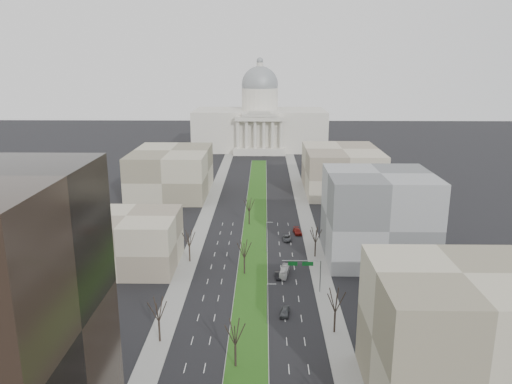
# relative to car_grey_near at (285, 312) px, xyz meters

# --- Properties ---
(ground) EXTENTS (600.00, 600.00, 0.00)m
(ground) POSITION_rel_car_grey_near_xyz_m (-7.52, 60.97, -0.79)
(ground) COLOR black
(ground) RESTS_ON ground
(median) EXTENTS (8.00, 222.03, 0.20)m
(median) POSITION_rel_car_grey_near_xyz_m (-7.52, 59.96, -0.69)
(median) COLOR #999993
(median) RESTS_ON ground
(sidewalk_left) EXTENTS (5.00, 330.00, 0.15)m
(sidewalk_left) POSITION_rel_car_grey_near_xyz_m (-25.02, 35.97, -0.71)
(sidewalk_left) COLOR gray
(sidewalk_left) RESTS_ON ground
(sidewalk_right) EXTENTS (5.00, 330.00, 0.15)m
(sidewalk_right) POSITION_rel_car_grey_near_xyz_m (9.98, 35.97, -0.71)
(sidewalk_right) COLOR gray
(sidewalk_right) RESTS_ON ground
(capitol) EXTENTS (80.00, 46.00, 55.00)m
(capitol) POSITION_rel_car_grey_near_xyz_m (-7.52, 210.56, 15.52)
(capitol) COLOR beige
(capitol) RESTS_ON ground
(building_beige_left) EXTENTS (26.00, 22.00, 14.00)m
(building_beige_left) POSITION_rel_car_grey_near_xyz_m (-40.52, 25.97, 6.21)
(building_beige_left) COLOR gray
(building_beige_left) RESTS_ON ground
(building_tan_right) EXTENTS (26.00, 24.00, 22.00)m
(building_tan_right) POSITION_rel_car_grey_near_xyz_m (25.48, -27.03, 10.21)
(building_tan_right) COLOR gray
(building_tan_right) RESTS_ON ground
(building_grey_right) EXTENTS (28.00, 26.00, 24.00)m
(building_grey_right) POSITION_rel_car_grey_near_xyz_m (26.48, 32.97, 11.21)
(building_grey_right) COLOR slate
(building_grey_right) RESTS_ON ground
(building_far_left) EXTENTS (30.00, 40.00, 18.00)m
(building_far_left) POSITION_rel_car_grey_near_xyz_m (-42.52, 100.97, 8.21)
(building_far_left) COLOR gray
(building_far_left) RESTS_ON ground
(building_far_right) EXTENTS (30.00, 40.00, 18.00)m
(building_far_right) POSITION_rel_car_grey_near_xyz_m (27.48, 105.97, 8.21)
(building_far_right) COLOR gray
(building_far_right) RESTS_ON ground
(tree_left_mid) EXTENTS (5.40, 5.40, 9.72)m
(tree_left_mid) POSITION_rel_car_grey_near_xyz_m (-24.72, -11.03, 6.21)
(tree_left_mid) COLOR black
(tree_left_mid) RESTS_ON ground
(tree_left_far) EXTENTS (5.28, 5.28, 9.50)m
(tree_left_far) POSITION_rel_car_grey_near_xyz_m (-24.72, 28.97, 6.05)
(tree_left_far) COLOR black
(tree_left_far) RESTS_ON ground
(tree_right_mid) EXTENTS (5.52, 5.52, 9.94)m
(tree_right_mid) POSITION_rel_car_grey_near_xyz_m (9.68, -7.03, 6.37)
(tree_right_mid) COLOR black
(tree_right_mid) RESTS_ON ground
(tree_right_far) EXTENTS (5.04, 5.04, 9.07)m
(tree_right_far) POSITION_rel_car_grey_near_xyz_m (9.68, 32.97, 5.74)
(tree_right_far) COLOR black
(tree_right_far) RESTS_ON ground
(tree_median_a) EXTENTS (5.40, 5.40, 9.72)m
(tree_median_a) POSITION_rel_car_grey_near_xyz_m (-9.52, -19.03, 6.21)
(tree_median_a) COLOR black
(tree_median_a) RESTS_ON ground
(tree_median_b) EXTENTS (5.40, 5.40, 9.72)m
(tree_median_b) POSITION_rel_car_grey_near_xyz_m (-9.52, 20.97, 6.21)
(tree_median_b) COLOR black
(tree_median_b) RESTS_ON ground
(tree_median_c) EXTENTS (5.40, 5.40, 9.72)m
(tree_median_c) POSITION_rel_car_grey_near_xyz_m (-9.52, 60.97, 6.21)
(tree_median_c) COLOR black
(tree_median_c) RESTS_ON ground
(streetlamp_median_b) EXTENTS (1.90, 0.20, 9.16)m
(streetlamp_median_b) POSITION_rel_car_grey_near_xyz_m (-3.76, -4.03, 4.02)
(streetlamp_median_b) COLOR gray
(streetlamp_median_b) RESTS_ON ground
(streetlamp_median_c) EXTENTS (1.90, 0.20, 9.16)m
(streetlamp_median_c) POSITION_rel_car_grey_near_xyz_m (-3.76, 35.97, 4.02)
(streetlamp_median_c) COLOR gray
(streetlamp_median_c) RESTS_ON ground
(mast_arm_signs) EXTENTS (9.12, 0.24, 8.09)m
(mast_arm_signs) POSITION_rel_car_grey_near_xyz_m (5.97, 11.00, 5.32)
(mast_arm_signs) COLOR gray
(mast_arm_signs) RESTS_ON ground
(car_grey_near) EXTENTS (2.51, 4.85, 1.58)m
(car_grey_near) POSITION_rel_car_grey_near_xyz_m (0.00, 0.00, 0.00)
(car_grey_near) COLOR #44474B
(car_grey_near) RESTS_ON ground
(car_black) EXTENTS (1.74, 4.18, 1.35)m
(car_black) POSITION_rel_car_grey_near_xyz_m (-0.95, 18.83, -0.12)
(car_black) COLOR black
(car_black) RESTS_ON ground
(car_red) EXTENTS (2.95, 5.72, 1.59)m
(car_red) POSITION_rel_car_grey_near_xyz_m (5.98, 52.24, 0.00)
(car_red) COLOR maroon
(car_red) RESTS_ON ground
(car_grey_far) EXTENTS (2.50, 5.19, 1.43)m
(car_grey_far) POSITION_rel_car_grey_near_xyz_m (2.46, 46.10, -0.07)
(car_grey_far) COLOR #484A50
(car_grey_far) RESTS_ON ground
(box_van) EXTENTS (2.95, 7.65, 2.08)m
(box_van) POSITION_rel_car_grey_near_xyz_m (0.67, 20.51, 0.25)
(box_van) COLOR white
(box_van) RESTS_ON ground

